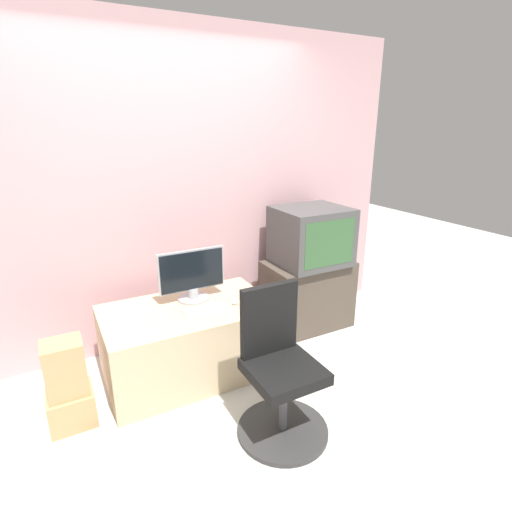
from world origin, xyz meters
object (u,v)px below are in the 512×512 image
at_px(main_monitor, 192,276).
at_px(crt_tv, 311,236).
at_px(cardboard_box_lower, 72,407).
at_px(office_chair, 280,377).
at_px(book, 101,438).
at_px(keyboard, 205,309).
at_px(mouse, 235,303).

relative_size(main_monitor, crt_tv, 0.84).
bearing_deg(cardboard_box_lower, main_monitor, 16.94).
relative_size(main_monitor, office_chair, 0.56).
height_order(office_chair, book, office_chair).
height_order(crt_tv, cardboard_box_lower, crt_tv).
xyz_separation_m(main_monitor, keyboard, (0.01, -0.21, -0.19)).
xyz_separation_m(mouse, cardboard_box_lower, (-1.19, -0.05, -0.45)).
distance_m(main_monitor, office_chair, 1.04).
bearing_deg(keyboard, crt_tv, 14.12).
relative_size(main_monitor, mouse, 9.99).
xyz_separation_m(keyboard, mouse, (0.24, -0.02, 0.01)).
height_order(main_monitor, office_chair, main_monitor).
relative_size(keyboard, book, 1.91).
bearing_deg(keyboard, cardboard_box_lower, -175.41).
xyz_separation_m(keyboard, book, (-0.82, -0.33, -0.54)).
relative_size(keyboard, crt_tv, 0.53).
xyz_separation_m(mouse, office_chair, (-0.05, -0.72, -0.19)).
relative_size(office_chair, book, 5.48).
distance_m(crt_tv, book, 2.23).
distance_m(keyboard, mouse, 0.24).
relative_size(main_monitor, keyboard, 1.60).
height_order(main_monitor, mouse, main_monitor).
distance_m(mouse, office_chair, 0.74).
bearing_deg(mouse, book, -164.09).
bearing_deg(mouse, crt_tv, 18.98).
distance_m(keyboard, office_chair, 0.79).
xyz_separation_m(main_monitor, office_chair, (0.20, -0.95, -0.37)).
bearing_deg(book, office_chair, -22.31).
xyz_separation_m(main_monitor, crt_tv, (1.14, 0.07, 0.14)).
height_order(crt_tv, office_chair, crt_tv).
height_order(keyboard, crt_tv, crt_tv).
relative_size(keyboard, cardboard_box_lower, 1.18).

